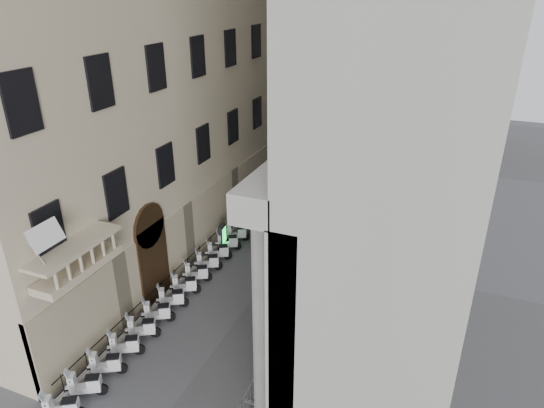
{
  "coord_description": "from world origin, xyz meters",
  "views": [
    {
      "loc": [
        9.18,
        -6.05,
        15.78
      ],
      "look_at": [
        0.02,
        16.62,
        4.5
      ],
      "focal_mm": 32.0,
      "sensor_mm": 36.0,
      "label": 1
    }
  ],
  "objects": [
    {
      "name": "iron_fence",
      "position": [
        -4.3,
        18.0,
        0.0
      ],
      "size": [
        0.3,
        28.0,
        1.4
      ],
      "primitive_type": null,
      "color": "black",
      "rests_on": "ground"
    },
    {
      "name": "blue_awning",
      "position": [
        4.15,
        26.0,
        0.0
      ],
      "size": [
        1.6,
        3.0,
        3.0
      ],
      "primitive_type": null,
      "color": "navy",
      "rests_on": "ground"
    },
    {
      "name": "flag",
      "position": [
        -4.0,
        5.0,
        0.0
      ],
      "size": [
        1.0,
        1.4,
        8.2
      ],
      "primitive_type": null,
      "color": "#9E0C11",
      "rests_on": "ground"
    },
    {
      "name": "scooter_1",
      "position": [
        -3.6,
        5.0,
        0.0
      ],
      "size": [
        1.49,
        1.18,
        1.5
      ],
      "primitive_type": null,
      "rotation": [
        0.0,
        0.0,
        2.09
      ],
      "color": "white",
      "rests_on": "ground"
    },
    {
      "name": "scooter_2",
      "position": [
        -3.6,
        6.3,
        0.0
      ],
      "size": [
        1.49,
        1.18,
        1.5
      ],
      "primitive_type": null,
      "rotation": [
        0.0,
        0.0,
        2.09
      ],
      "color": "white",
      "rests_on": "ground"
    },
    {
      "name": "scooter_3",
      "position": [
        -3.6,
        7.6,
        0.0
      ],
      "size": [
        1.49,
        1.18,
        1.5
      ],
      "primitive_type": null,
      "rotation": [
        0.0,
        0.0,
        2.09
      ],
      "color": "white",
      "rests_on": "ground"
    },
    {
      "name": "scooter_4",
      "position": [
        -3.6,
        8.91,
        0.0
      ],
      "size": [
        1.49,
        1.18,
        1.5
      ],
      "primitive_type": null,
      "rotation": [
        0.0,
        0.0,
        2.09
      ],
      "color": "white",
      "rests_on": "ground"
    },
    {
      "name": "scooter_5",
      "position": [
        -3.6,
        10.21,
        0.0
      ],
      "size": [
        1.49,
        1.18,
        1.5
      ],
      "primitive_type": null,
      "rotation": [
        0.0,
        0.0,
        2.09
      ],
      "color": "white",
      "rests_on": "ground"
    },
    {
      "name": "scooter_6",
      "position": [
        -3.6,
        11.51,
        0.0
      ],
      "size": [
        1.49,
        1.18,
        1.5
      ],
      "primitive_type": null,
      "rotation": [
        0.0,
        0.0,
        2.09
      ],
      "color": "white",
      "rests_on": "ground"
    },
    {
      "name": "scooter_7",
      "position": [
        -3.6,
        12.82,
        0.0
      ],
      "size": [
        1.49,
        1.18,
        1.5
      ],
      "primitive_type": null,
      "rotation": [
        0.0,
        0.0,
        2.09
      ],
      "color": "white",
      "rests_on": "ground"
    },
    {
      "name": "scooter_8",
      "position": [
        -3.6,
        14.12,
        0.0
      ],
      "size": [
        1.49,
        1.18,
        1.5
      ],
      "primitive_type": null,
      "rotation": [
        0.0,
        0.0,
        2.09
      ],
      "color": "white",
      "rests_on": "ground"
    },
    {
      "name": "scooter_9",
      "position": [
        -3.6,
        15.42,
        0.0
      ],
      "size": [
        1.49,
        1.18,
        1.5
      ],
      "primitive_type": null,
      "rotation": [
        0.0,
        0.0,
        2.09
      ],
      "color": "white",
      "rests_on": "ground"
    },
    {
      "name": "scooter_10",
      "position": [
        -3.6,
        16.72,
        0.0
      ],
      "size": [
        1.49,
        1.18,
        1.5
      ],
      "primitive_type": null,
      "rotation": [
        0.0,
        0.0,
        2.09
      ],
      "color": "white",
      "rests_on": "ground"
    },
    {
      "name": "scooter_11",
      "position": [
        -3.6,
        18.03,
        0.0
      ],
      "size": [
        1.49,
        1.18,
        1.5
      ],
      "primitive_type": null,
      "rotation": [
        0.0,
        0.0,
        2.09
      ],
      "color": "white",
      "rests_on": "ground"
    },
    {
      "name": "scooter_12",
      "position": [
        -3.6,
        19.33,
        0.0
      ],
      "size": [
        1.49,
        1.18,
        1.5
      ],
      "primitive_type": null,
      "rotation": [
        0.0,
        0.0,
        2.09
      ],
      "color": "white",
      "rests_on": "ground"
    },
    {
      "name": "barrier_1",
      "position": [
        2.92,
        8.45,
        0.0
      ],
      "size": [
        0.6,
        2.4,
        1.1
      ],
      "primitive_type": null,
      "color": "#A5A8AD",
      "rests_on": "ground"
    },
    {
      "name": "barrier_2",
      "position": [
        2.92,
        10.95,
        0.0
      ],
      "size": [
        0.6,
        2.4,
        1.1
      ],
      "primitive_type": null,
      "color": "#A5A8AD",
      "rests_on": "ground"
    },
    {
      "name": "barrier_3",
      "position": [
        2.92,
        13.45,
        0.0
      ],
      "size": [
        0.6,
        2.4,
        1.1
      ],
      "primitive_type": null,
      "color": "#A5A8AD",
      "rests_on": "ground"
    },
    {
      "name": "barrier_4",
      "position": [
        2.92,
        15.95,
        0.0
      ],
      "size": [
        0.6,
        2.4,
        1.1
      ],
      "primitive_type": null,
      "color": "#A5A8AD",
      "rests_on": "ground"
    },
    {
      "name": "barrier_5",
      "position": [
        2.92,
        18.45,
        0.0
      ],
      "size": [
        0.6,
        2.4,
        1.1
      ],
      "primitive_type": null,
      "color": "#A5A8AD",
      "rests_on": "ground"
    },
    {
      "name": "security_tent",
      "position": [
        -2.1,
        21.03,
        2.43
      ],
      "size": [
        3.59,
        3.59,
        2.91
      ],
      "color": "white",
      "rests_on": "ground"
    },
    {
      "name": "street_lamp",
      "position": [
        -2.18,
        24.32,
        4.92
      ],
      "size": [
        2.66,
        0.75,
        8.26
      ],
      "rotation": [
        0.0,
        0.0,
        -0.21
      ],
      "color": "gray",
      "rests_on": "ground"
    },
    {
      "name": "info_kiosk",
      "position": [
        -3.96,
        18.01,
        0.88
      ],
      "size": [
        0.36,
        0.84,
        1.73
      ],
      "rotation": [
        0.0,
        0.0,
        0.13
      ],
      "color": "black",
      "rests_on": "ground"
    },
    {
      "name": "pedestrian_a",
      "position": [
        -0.5,
        28.19,
        0.92
      ],
      "size": [
        0.76,
        0.59,
        1.84
      ],
      "primitive_type": "imported",
      "rotation": [
        0.0,
        0.0,
        2.9
      ],
      "color": "black",
      "rests_on": "ground"
    },
    {
      "name": "pedestrian_b",
      "position": [
        0.14,
        27.98,
        0.81
      ],
      "size": [
        0.91,
        0.78,
        1.61
      ],
      "primitive_type": "imported",
      "rotation": [
        0.0,
        0.0,
        2.9
      ],
      "color": "black",
      "rests_on": "ground"
    },
    {
      "name": "pedestrian_c",
      "position": [
        -1.69,
        30.94,
        0.88
      ],
      "size": [
        1.03,
        0.97,
        1.77
      ],
      "primitive_type": "imported",
      "rotation": [
        0.0,
        0.0,
        3.8
      ],
      "color": "black",
      "rests_on": "ground"
    }
  ]
}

